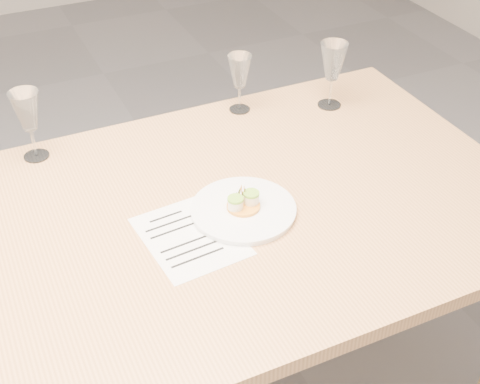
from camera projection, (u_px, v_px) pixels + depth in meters
name	position (u px, v px, depth m)	size (l,w,h in m)	color
dining_table	(62.00, 275.00, 1.58)	(2.40, 1.00, 0.75)	tan
dinner_plate	(244.00, 209.00, 1.65)	(0.26, 0.26, 0.07)	white
recipe_sheet	(190.00, 236.00, 1.58)	(0.23, 0.29, 0.00)	white
wine_glass_1	(27.00, 112.00, 1.77)	(0.08, 0.08, 0.20)	white
wine_glass_2	(240.00, 73.00, 1.99)	(0.07, 0.07, 0.18)	white
wine_glass_3	(333.00, 63.00, 2.00)	(0.08, 0.08, 0.21)	white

